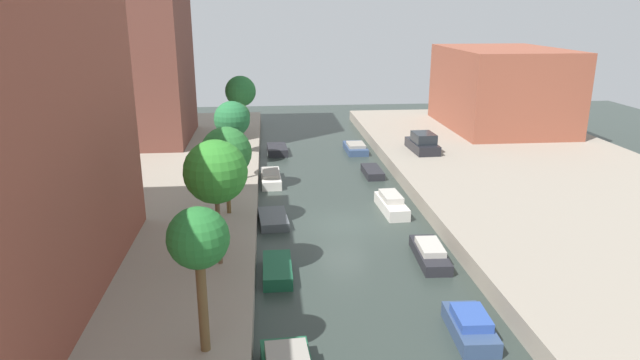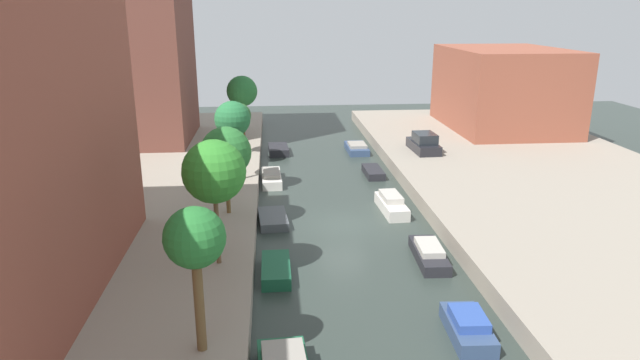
{
  "view_description": "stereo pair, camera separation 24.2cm",
  "coord_description": "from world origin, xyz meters",
  "px_view_note": "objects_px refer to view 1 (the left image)",
  "views": [
    {
      "loc": [
        -4.24,
        -30.08,
        12.04
      ],
      "look_at": [
        -1.14,
        2.64,
        1.97
      ],
      "focal_mm": 31.56,
      "sensor_mm": 36.0,
      "label": 1
    },
    {
      "loc": [
        -4.0,
        -30.1,
        12.04
      ],
      "look_at": [
        -1.14,
        2.64,
        1.97
      ],
      "focal_mm": 31.56,
      "sensor_mm": 36.0,
      "label": 2
    }
  ],
  "objects_px": {
    "apartment_tower_far": "(121,8)",
    "moored_boat_right_2": "(430,253)",
    "street_tree_4": "(238,116)",
    "street_tree_5": "(241,92)",
    "moored_boat_right_5": "(355,148)",
    "moored_boat_left_3": "(273,219)",
    "moored_boat_left_4": "(271,178)",
    "low_block_right": "(501,88)",
    "moored_boat_right_4": "(372,172)",
    "parked_car": "(423,143)",
    "street_tree_0": "(198,241)",
    "street_tree_2": "(226,152)",
    "moored_boat_left_5": "(277,150)",
    "moored_boat_left_2": "(277,270)",
    "street_tree_1": "(215,172)",
    "street_tree_3": "(232,120)",
    "moored_boat_right_1": "(470,326)",
    "moored_boat_right_3": "(391,204)"
  },
  "relations": [
    {
      "from": "street_tree_1",
      "to": "moored_boat_left_3",
      "type": "bearing_deg",
      "value": 71.3
    },
    {
      "from": "moored_boat_left_4",
      "to": "moored_boat_right_3",
      "type": "distance_m",
      "value": 9.9
    },
    {
      "from": "low_block_right",
      "to": "moored_boat_right_4",
      "type": "bearing_deg",
      "value": -140.84
    },
    {
      "from": "moored_boat_right_2",
      "to": "street_tree_1",
      "type": "bearing_deg",
      "value": -171.57
    },
    {
      "from": "moored_boat_right_2",
      "to": "street_tree_5",
      "type": "bearing_deg",
      "value": 112.29
    },
    {
      "from": "street_tree_3",
      "to": "moored_boat_right_3",
      "type": "bearing_deg",
      "value": -22.98
    },
    {
      "from": "street_tree_3",
      "to": "moored_boat_right_4",
      "type": "distance_m",
      "value": 11.72
    },
    {
      "from": "street_tree_3",
      "to": "moored_boat_left_2",
      "type": "distance_m",
      "value": 13.47
    },
    {
      "from": "low_block_right",
      "to": "parked_car",
      "type": "distance_m",
      "value": 13.52
    },
    {
      "from": "low_block_right",
      "to": "parked_car",
      "type": "height_order",
      "value": "low_block_right"
    },
    {
      "from": "moored_boat_left_3",
      "to": "moored_boat_left_4",
      "type": "height_order",
      "value": "moored_boat_left_4"
    },
    {
      "from": "apartment_tower_far",
      "to": "street_tree_4",
      "type": "relative_size",
      "value": 5.5
    },
    {
      "from": "moored_boat_left_3",
      "to": "street_tree_5",
      "type": "bearing_deg",
      "value": 97.37
    },
    {
      "from": "parked_car",
      "to": "moored_boat_left_3",
      "type": "distance_m",
      "value": 17.33
    },
    {
      "from": "moored_boat_right_3",
      "to": "moored_boat_left_4",
      "type": "bearing_deg",
      "value": 138.03
    },
    {
      "from": "street_tree_1",
      "to": "moored_boat_right_5",
      "type": "distance_m",
      "value": 26.19
    },
    {
      "from": "apartment_tower_far",
      "to": "low_block_right",
      "type": "xyz_separation_m",
      "value": [
        34.0,
        2.11,
        -7.34
      ]
    },
    {
      "from": "apartment_tower_far",
      "to": "moored_boat_right_1",
      "type": "height_order",
      "value": "apartment_tower_far"
    },
    {
      "from": "street_tree_0",
      "to": "moored_boat_left_4",
      "type": "bearing_deg",
      "value": 83.74
    },
    {
      "from": "street_tree_4",
      "to": "street_tree_5",
      "type": "height_order",
      "value": "street_tree_5"
    },
    {
      "from": "street_tree_3",
      "to": "moored_boat_right_4",
      "type": "bearing_deg",
      "value": 19.82
    },
    {
      "from": "low_block_right",
      "to": "moored_boat_left_3",
      "type": "xyz_separation_m",
      "value": [
        -22.07,
        -20.93,
        -4.49
      ]
    },
    {
      "from": "low_block_right",
      "to": "street_tree_2",
      "type": "relative_size",
      "value": 2.79
    },
    {
      "from": "street_tree_3",
      "to": "moored_boat_right_1",
      "type": "xyz_separation_m",
      "value": [
        9.79,
        -18.07,
        -4.7
      ]
    },
    {
      "from": "street_tree_0",
      "to": "street_tree_5",
      "type": "bearing_deg",
      "value": 90.0
    },
    {
      "from": "apartment_tower_far",
      "to": "street_tree_4",
      "type": "xyz_separation_m",
      "value": [
        9.46,
        -6.08,
        -8.05
      ]
    },
    {
      "from": "street_tree_0",
      "to": "street_tree_4",
      "type": "bearing_deg",
      "value": 90.0
    },
    {
      "from": "moored_boat_left_5",
      "to": "moored_boat_right_2",
      "type": "relative_size",
      "value": 0.81
    },
    {
      "from": "moored_boat_left_4",
      "to": "moored_boat_right_4",
      "type": "bearing_deg",
      "value": 8.52
    },
    {
      "from": "street_tree_3",
      "to": "moored_boat_right_3",
      "type": "height_order",
      "value": "street_tree_3"
    },
    {
      "from": "apartment_tower_far",
      "to": "moored_boat_right_2",
      "type": "bearing_deg",
      "value": -51.39
    },
    {
      "from": "street_tree_3",
      "to": "street_tree_5",
      "type": "bearing_deg",
      "value": 90.0
    },
    {
      "from": "moored_boat_left_5",
      "to": "moored_boat_right_2",
      "type": "bearing_deg",
      "value": -72.27
    },
    {
      "from": "moored_boat_left_4",
      "to": "moored_boat_right_1",
      "type": "distance_m",
      "value": 21.83
    },
    {
      "from": "moored_boat_left_4",
      "to": "moored_boat_left_5",
      "type": "relative_size",
      "value": 1.29
    },
    {
      "from": "moored_boat_right_3",
      "to": "apartment_tower_far",
      "type": "bearing_deg",
      "value": 137.78
    },
    {
      "from": "street_tree_0",
      "to": "moored_boat_right_4",
      "type": "xyz_separation_m",
      "value": [
        10.03,
        23.16,
        -4.7
      ]
    },
    {
      "from": "moored_boat_right_1",
      "to": "moored_boat_right_4",
      "type": "height_order",
      "value": "moored_boat_right_1"
    },
    {
      "from": "low_block_right",
      "to": "moored_boat_left_3",
      "type": "relative_size",
      "value": 4.25
    },
    {
      "from": "apartment_tower_far",
      "to": "street_tree_0",
      "type": "relative_size",
      "value": 4.36
    },
    {
      "from": "street_tree_4",
      "to": "moored_boat_left_2",
      "type": "bearing_deg",
      "value": -82.54
    },
    {
      "from": "moored_boat_left_5",
      "to": "moored_boat_right_2",
      "type": "distance_m",
      "value": 23.37
    },
    {
      "from": "street_tree_5",
      "to": "moored_boat_right_5",
      "type": "xyz_separation_m",
      "value": [
        9.89,
        -2.58,
        -4.68
      ]
    },
    {
      "from": "street_tree_3",
      "to": "moored_boat_right_1",
      "type": "bearing_deg",
      "value": -61.55
    },
    {
      "from": "moored_boat_left_5",
      "to": "moored_boat_right_4",
      "type": "xyz_separation_m",
      "value": [
        6.98,
        -7.37,
        -0.05
      ]
    },
    {
      "from": "street_tree_5",
      "to": "street_tree_0",
      "type": "bearing_deg",
      "value": -90.0
    },
    {
      "from": "street_tree_2",
      "to": "moored_boat_right_2",
      "type": "distance_m",
      "value": 12.08
    },
    {
      "from": "street_tree_3",
      "to": "moored_boat_right_5",
      "type": "distance_m",
      "value": 15.52
    },
    {
      "from": "low_block_right",
      "to": "street_tree_0",
      "type": "height_order",
      "value": "low_block_right"
    },
    {
      "from": "street_tree_3",
      "to": "street_tree_5",
      "type": "relative_size",
      "value": 0.99
    }
  ]
}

